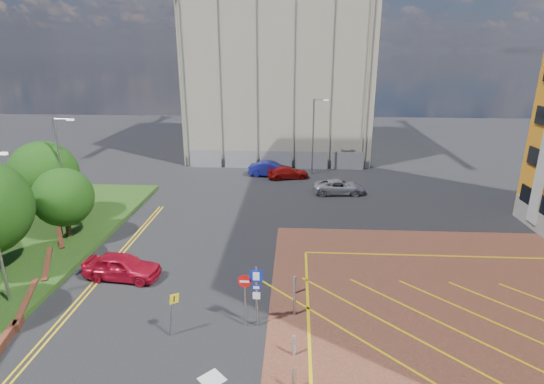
# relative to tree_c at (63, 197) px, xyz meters

# --- Properties ---
(ground) EXTENTS (140.00, 140.00, 0.00)m
(ground) POSITION_rel_tree_c_xyz_m (13.50, -10.00, -3.19)
(ground) COLOR black
(ground) RESTS_ON ground
(retaining_wall) EXTENTS (6.06, 20.33, 0.40)m
(retaining_wall) POSITION_rel_tree_c_xyz_m (1.70, -8.00, -2.99)
(retaining_wall) COLOR brown
(retaining_wall) RESTS_ON ground
(tree_c) EXTENTS (4.00, 4.00, 4.90)m
(tree_c) POSITION_rel_tree_c_xyz_m (0.00, 0.00, 0.00)
(tree_c) COLOR #3D2B1C
(tree_c) RESTS_ON grass_bed
(tree_d) EXTENTS (5.00, 5.00, 6.08)m
(tree_d) POSITION_rel_tree_c_xyz_m (-3.00, 3.00, 0.68)
(tree_d) COLOR #3D2B1C
(tree_d) RESTS_ON grass_bed
(lamp_left_far) EXTENTS (1.53, 0.16, 8.00)m
(lamp_left_far) POSITION_rel_tree_c_xyz_m (-0.92, 2.00, 1.47)
(lamp_left_far) COLOR #9EA0A8
(lamp_left_far) RESTS_ON grass_bed
(lamp_back) EXTENTS (1.53, 0.16, 8.00)m
(lamp_back) POSITION_rel_tree_c_xyz_m (17.58, 18.00, 1.17)
(lamp_back) COLOR #9EA0A8
(lamp_back) RESTS_ON ground
(sign_cluster) EXTENTS (1.17, 0.12, 3.20)m
(sign_cluster) POSITION_rel_tree_c_xyz_m (13.80, -9.02, -1.24)
(sign_cluster) COLOR #9EA0A8
(sign_cluster) RESTS_ON ground
(warning_sign) EXTENTS (0.60, 0.39, 2.25)m
(warning_sign) POSITION_rel_tree_c_xyz_m (10.22, -9.95, -1.76)
(warning_sign) COLOR #9EA0A8
(warning_sign) RESTS_ON ground
(bollard_row) EXTENTS (0.14, 11.14, 0.90)m
(bollard_row) POSITION_rel_tree_c_xyz_m (15.80, -11.67, -2.72)
(bollard_row) COLOR #9EA0A8
(bollard_row) RESTS_ON forecourt
(construction_building) EXTENTS (21.20, 19.20, 22.00)m
(construction_building) POSITION_rel_tree_c_xyz_m (13.50, 30.00, 7.81)
(construction_building) COLOR #AEA58E
(construction_building) RESTS_ON ground
(construction_fence) EXTENTS (21.60, 0.06, 2.00)m
(construction_fence) POSITION_rel_tree_c_xyz_m (14.50, 20.00, -2.19)
(construction_fence) COLOR gray
(construction_fence) RESTS_ON ground
(car_red_left) EXTENTS (4.61, 2.24, 1.52)m
(car_red_left) POSITION_rel_tree_c_xyz_m (5.76, -4.89, -2.43)
(car_red_left) COLOR red
(car_red_left) RESTS_ON ground
(car_blue_back) EXTENTS (4.83, 2.24, 1.53)m
(car_blue_back) POSITION_rel_tree_c_xyz_m (13.13, 16.84, -2.43)
(car_blue_back) COLOR navy
(car_blue_back) RESTS_ON ground
(car_red_back) EXTENTS (4.60, 2.74, 1.25)m
(car_red_back) POSITION_rel_tree_c_xyz_m (14.94, 16.10, -2.57)
(car_red_back) COLOR #99100D
(car_red_back) RESTS_ON ground
(car_silver_back) EXTENTS (4.89, 2.50, 1.32)m
(car_silver_back) POSITION_rel_tree_c_xyz_m (19.77, 11.42, -2.53)
(car_silver_back) COLOR #B1B2B9
(car_silver_back) RESTS_ON ground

